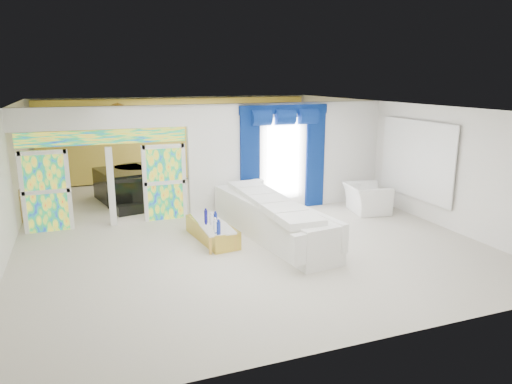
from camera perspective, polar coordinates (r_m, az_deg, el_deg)
name	(u,v)px	position (r m, az deg, el deg)	size (l,w,h in m)	color
floor	(229,224)	(12.12, -3.33, -3.91)	(12.00, 12.00, 0.00)	#B7AF9E
dividing_wall	(290,156)	(13.43, 4.10, 4.41)	(5.70, 0.18, 3.00)	white
dividing_header	(103,118)	(12.09, -18.14, 8.58)	(4.30, 0.18, 0.55)	white
stained_panel_left	(46,192)	(12.36, -24.14, 0.04)	(0.95, 0.04, 2.00)	#994C3F
stained_panel_right	(165,183)	(12.49, -11.03, 1.14)	(0.95, 0.04, 2.00)	#994C3F
stained_transom	(104,137)	(12.14, -17.98, 6.35)	(4.00, 0.05, 0.35)	#994C3F
window_pane	(283,159)	(13.25, 3.29, 4.07)	(1.00, 0.02, 2.30)	white
blue_drape_left	(250,163)	(12.86, -0.74, 3.57)	(0.55, 0.10, 2.80)	#031044
blue_drape_right	(315,158)	(13.66, 7.19, 4.06)	(0.55, 0.10, 2.80)	#031044
blue_pelmet	(284,109)	(13.06, 3.43, 9.98)	(2.60, 0.12, 0.25)	#031044
wall_mirror	(416,159)	(13.22, 18.90, 3.77)	(0.04, 2.70, 1.90)	white
gold_curtains	(180,139)	(17.41, -9.24, 6.40)	(9.70, 0.12, 2.90)	gold
white_sofa	(271,220)	(11.01, 1.82, -3.42)	(0.95, 4.43, 0.84)	white
coffee_table	(212,231)	(10.94, -5.37, -4.79)	(0.62, 1.85, 0.41)	gold
console_table	(267,206)	(13.07, 1.37, -1.74)	(1.11, 0.35, 0.37)	white
table_lamp	(257,191)	(12.84, 0.14, 0.18)	(0.36, 0.36, 0.58)	silver
armchair	(367,198)	(13.45, 13.31, -0.76)	(1.20, 1.05, 0.78)	white
grand_piano	(125,185)	(14.87, -15.60, 0.81)	(1.43, 1.87, 0.94)	black
piano_bench	(132,209)	(13.41, -14.87, -2.02)	(0.82, 0.32, 0.27)	black
tv_console	(35,203)	(13.71, -25.31, -1.26)	(0.60, 0.54, 0.87)	tan
chandelier	(118,113)	(14.52, -16.42, 9.16)	(0.60, 0.60, 0.60)	gold
decanters	(214,220)	(10.81, -5.18, -3.40)	(0.17, 1.14, 0.24)	#152595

